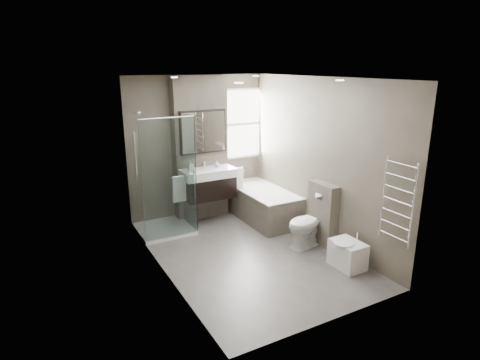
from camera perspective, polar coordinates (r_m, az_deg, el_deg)
room at (r=5.76m, az=1.23°, el=1.30°), size 2.70×3.90×2.70m
vanity_pier at (r=7.32m, az=-5.72°, el=4.45°), size 1.00×0.25×2.60m
vanity at (r=7.14m, az=-4.49°, el=-0.45°), size 0.95×0.47×0.66m
mirror_cabinet at (r=7.11m, az=-5.27°, el=6.82°), size 0.86×0.08×0.76m
towel_left at (r=6.93m, az=-8.64°, el=-1.28°), size 0.24×0.06×0.44m
towel_right at (r=7.37m, az=-0.45°, el=-0.04°), size 0.24×0.06×0.44m
shower_enclosure at (r=6.89m, az=-9.89°, el=-3.44°), size 0.90×0.90×2.00m
bathtub at (r=7.41m, az=3.17°, el=-3.25°), size 0.75×1.60×0.57m
window at (r=7.73m, az=0.12°, el=7.98°), size 0.98×0.06×1.33m
toilet at (r=6.41m, az=9.74°, el=-6.03°), size 0.81×0.56×0.76m
cistern_box at (r=6.49m, az=11.65°, el=-4.74°), size 0.19×0.55×1.00m
bidet at (r=5.94m, az=15.02°, el=-10.12°), size 0.41×0.48×0.50m
towel_radiator at (r=5.42m, az=21.53°, el=-2.83°), size 0.03×0.49×1.10m
soap_bottle_a at (r=6.93m, az=-7.03°, el=2.00°), size 0.09×0.09×0.19m
soap_bottle_b at (r=7.19m, az=-3.28°, el=2.32°), size 0.09×0.09×0.12m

